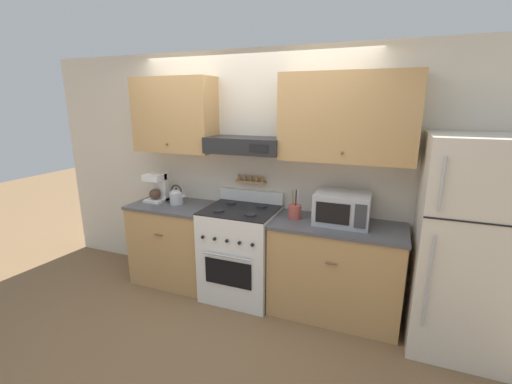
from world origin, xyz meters
TOP-DOWN VIEW (x-y plane):
  - ground_plane at (0.00, 0.00)m, footprint 16.00×16.00m
  - wall_back at (0.07, 0.57)m, footprint 5.20×0.46m
  - counter_left at (-0.83, 0.31)m, footprint 0.93×0.62m
  - counter_right at (0.98, 0.31)m, footprint 1.23×0.62m
  - stove_range at (0.00, 0.28)m, footprint 0.73×0.66m
  - refrigerator at (2.02, 0.24)m, footprint 0.76×0.74m
  - tea_kettle at (-0.80, 0.34)m, footprint 0.20×0.15m
  - coffee_maker at (-1.08, 0.37)m, footprint 0.21×0.22m
  - microwave at (1.00, 0.36)m, footprint 0.50×0.38m
  - utensil_crock at (0.56, 0.34)m, footprint 0.13×0.13m

SIDE VIEW (x-z plane):
  - ground_plane at x=0.00m, z-range 0.00..0.00m
  - counter_right at x=0.98m, z-range 0.00..0.93m
  - counter_left at x=-0.83m, z-range 0.00..0.93m
  - stove_range at x=0.00m, z-range -0.06..1.04m
  - refrigerator at x=2.02m, z-range 0.00..1.79m
  - utensil_crock at x=0.56m, z-range 0.85..1.14m
  - tea_kettle at x=-0.80m, z-range 0.90..1.12m
  - microwave at x=1.00m, z-range 0.92..1.22m
  - coffee_maker at x=-1.08m, z-range 0.92..1.24m
  - wall_back at x=0.07m, z-range 0.21..2.76m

